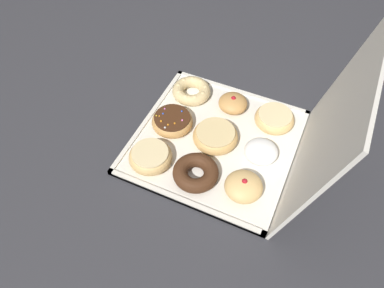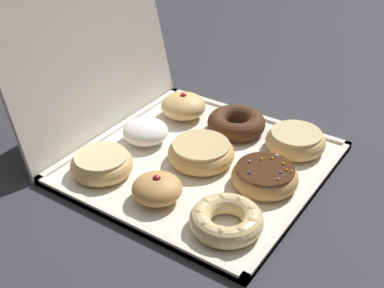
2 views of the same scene
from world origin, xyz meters
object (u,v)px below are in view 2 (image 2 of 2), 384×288
(sprinkle_donut_1, at_px, (264,176))
(jelly_filled_donut_8, at_px, (183,106))
(glazed_ring_donut_4, at_px, (201,152))
(cruller_donut_0, at_px, (226,219))
(jelly_filled_donut_3, at_px, (156,188))
(chocolate_cake_ring_donut_5, at_px, (234,122))
(donut_box, at_px, (201,163))
(glazed_ring_donut_6, at_px, (102,164))
(glazed_ring_donut_2, at_px, (296,141))
(powdered_filled_donut_7, at_px, (144,132))

(sprinkle_donut_1, distance_m, jelly_filled_donut_8, 0.27)
(sprinkle_donut_1, xyz_separation_m, glazed_ring_donut_4, (0.00, 0.13, 0.00))
(cruller_donut_0, height_order, jelly_filled_donut_3, jelly_filled_donut_3)
(chocolate_cake_ring_donut_5, bearing_deg, sprinkle_donut_1, -134.18)
(cruller_donut_0, relative_size, glazed_ring_donut_4, 0.94)
(cruller_donut_0, distance_m, jelly_filled_donut_3, 0.13)
(jelly_filled_donut_3, bearing_deg, donut_box, -0.64)
(jelly_filled_donut_3, bearing_deg, glazed_ring_donut_6, 87.75)
(donut_box, height_order, sprinkle_donut_1, sprinkle_donut_1)
(jelly_filled_donut_3, bearing_deg, chocolate_cake_ring_donut_5, 0.79)
(chocolate_cake_ring_donut_5, distance_m, glazed_ring_donut_6, 0.28)
(jelly_filled_donut_3, relative_size, chocolate_cake_ring_donut_5, 0.72)
(donut_box, xyz_separation_m, glazed_ring_donut_2, (0.13, -0.12, 0.02))
(glazed_ring_donut_2, relative_size, jelly_filled_donut_8, 1.21)
(donut_box, xyz_separation_m, jelly_filled_donut_3, (-0.13, 0.00, 0.03))
(powdered_filled_donut_7, bearing_deg, glazed_ring_donut_2, -61.89)
(glazed_ring_donut_4, bearing_deg, glazed_ring_donut_6, 135.26)
(glazed_ring_donut_6, xyz_separation_m, powdered_filled_donut_7, (0.12, 0.00, 0.00))
(donut_box, xyz_separation_m, glazed_ring_donut_6, (-0.12, 0.12, 0.02))
(glazed_ring_donut_4, relative_size, chocolate_cake_ring_donut_5, 1.05)
(cruller_donut_0, relative_size, sprinkle_donut_1, 1.00)
(glazed_ring_donut_2, relative_size, powdered_filled_donut_7, 1.29)
(glazed_ring_donut_2, bearing_deg, powdered_filled_donut_7, 118.11)
(glazed_ring_donut_4, relative_size, jelly_filled_donut_8, 1.31)
(glazed_ring_donut_6, bearing_deg, cruller_donut_0, -91.01)
(chocolate_cake_ring_donut_5, xyz_separation_m, powdered_filled_donut_7, (-0.13, 0.12, 0.00))
(cruller_donut_0, relative_size, jelly_filled_donut_8, 1.22)
(chocolate_cake_ring_donut_5, bearing_deg, jelly_filled_donut_8, 94.03)
(glazed_ring_donut_2, xyz_separation_m, powdered_filled_donut_7, (-0.13, 0.25, 0.00))
(cruller_donut_0, xyz_separation_m, glazed_ring_donut_6, (0.00, 0.25, 0.00))
(sprinkle_donut_1, bearing_deg, glazed_ring_donut_6, 116.25)
(glazed_ring_donut_2, distance_m, jelly_filled_donut_3, 0.29)
(glazed_ring_donut_6, xyz_separation_m, jelly_filled_donut_8, (0.24, -0.00, 0.01))
(chocolate_cake_ring_donut_5, bearing_deg, powdered_filled_donut_7, 137.07)
(glazed_ring_donut_6, distance_m, jelly_filled_donut_8, 0.24)
(cruller_donut_0, xyz_separation_m, powdered_filled_donut_7, (0.13, 0.25, 0.00))
(glazed_ring_donut_4, distance_m, chocolate_cake_ring_donut_5, 0.13)
(cruller_donut_0, distance_m, chocolate_cake_ring_donut_5, 0.29)
(glazed_ring_donut_4, height_order, powdered_filled_donut_7, powdered_filled_donut_7)
(jelly_filled_donut_3, bearing_deg, cruller_donut_0, -89.86)
(glazed_ring_donut_2, distance_m, jelly_filled_donut_8, 0.24)
(glazed_ring_donut_2, bearing_deg, jelly_filled_donut_8, 92.70)
(glazed_ring_donut_6, bearing_deg, glazed_ring_donut_2, -44.09)
(donut_box, distance_m, glazed_ring_donut_2, 0.18)
(cruller_donut_0, xyz_separation_m, jelly_filled_donut_3, (-0.00, 0.13, 0.00))
(cruller_donut_0, bearing_deg, jelly_filled_donut_8, 45.16)
(glazed_ring_donut_4, relative_size, powdered_filled_donut_7, 1.39)
(donut_box, xyz_separation_m, chocolate_cake_ring_donut_5, (0.13, 0.00, 0.02))
(jelly_filled_donut_3, bearing_deg, sprinkle_donut_1, -45.02)
(donut_box, height_order, glazed_ring_donut_4, glazed_ring_donut_4)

